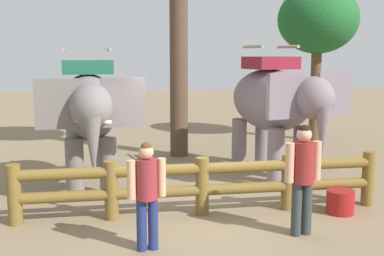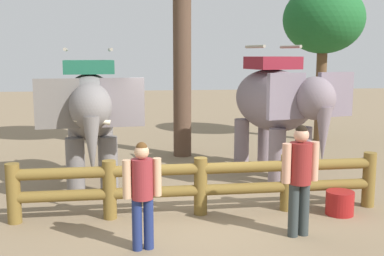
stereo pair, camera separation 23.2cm
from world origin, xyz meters
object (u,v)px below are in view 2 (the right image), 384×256
(tourist_man_in_blue, at_px, (142,188))
(feed_bucket, at_px, (340,203))
(elephant_near_left, at_px, (90,111))
(tree_far_left, at_px, (323,21))
(elephant_center, at_px, (277,104))
(tourist_woman_in_black, at_px, (300,173))
(log_fence, at_px, (201,182))

(tourist_man_in_blue, distance_m, feed_bucket, 3.83)
(elephant_near_left, bearing_deg, tree_far_left, 34.80)
(elephant_center, relative_size, tourist_man_in_blue, 2.27)
(elephant_center, xyz_separation_m, tourist_woman_in_black, (-0.76, -3.72, -0.70))
(log_fence, bearing_deg, feed_bucket, -7.47)
(elephant_near_left, distance_m, tourist_woman_in_black, 4.79)
(log_fence, height_order, tourist_woman_in_black, tourist_woman_in_black)
(elephant_near_left, height_order, tourist_woman_in_black, elephant_near_left)
(tourist_woman_in_black, bearing_deg, elephant_center, 78.46)
(elephant_center, height_order, tourist_woman_in_black, elephant_center)
(tourist_man_in_blue, height_order, feed_bucket, tourist_man_in_blue)
(tourist_man_in_blue, relative_size, feed_bucket, 3.23)
(tourist_woman_in_black, height_order, feed_bucket, tourist_woman_in_black)
(tourist_man_in_blue, relative_size, tree_far_left, 0.32)
(feed_bucket, bearing_deg, tourist_man_in_blue, -162.59)
(elephant_center, distance_m, tree_far_left, 5.76)
(elephant_near_left, height_order, tourist_man_in_blue, elephant_near_left)
(elephant_center, xyz_separation_m, feed_bucket, (0.34, -2.83, -1.53))
(log_fence, height_order, feed_bucket, log_fence)
(elephant_near_left, relative_size, tourist_man_in_blue, 2.17)
(elephant_near_left, bearing_deg, tourist_woman_in_black, -42.58)
(tree_far_left, xyz_separation_m, feed_bucket, (-2.55, -7.29, -3.75))
(elephant_center, bearing_deg, feed_bucket, -83.10)
(elephant_center, xyz_separation_m, tourist_man_in_blue, (-3.24, -3.95, -0.80))
(feed_bucket, bearing_deg, log_fence, 172.53)
(log_fence, distance_m, elephant_center, 3.50)
(log_fence, xyz_separation_m, tourist_man_in_blue, (-1.08, -1.45, 0.34))
(elephant_center, relative_size, feed_bucket, 7.34)
(log_fence, bearing_deg, tourist_woman_in_black, -40.95)
(tourist_woman_in_black, xyz_separation_m, feed_bucket, (1.10, 0.89, -0.82))
(tourist_woman_in_black, relative_size, tourist_man_in_blue, 1.10)
(elephant_near_left, xyz_separation_m, tourist_woman_in_black, (3.50, -3.21, -0.66))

